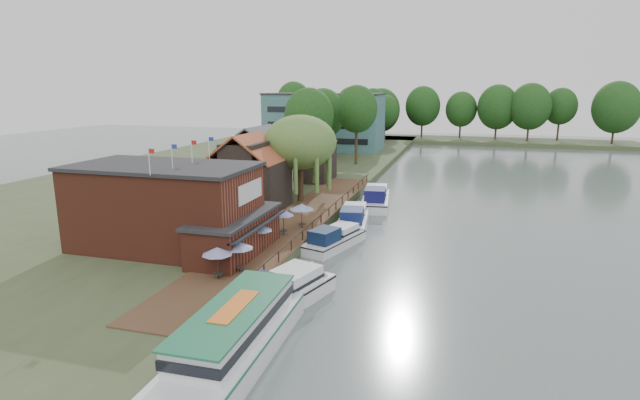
% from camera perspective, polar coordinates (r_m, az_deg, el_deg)
% --- Properties ---
extents(ground, '(260.00, 260.00, 0.00)m').
position_cam_1_polar(ground, '(40.57, 3.40, -8.30)').
color(ground, '#505D5B').
rests_on(ground, ground).
extents(land_bank, '(50.00, 140.00, 1.00)m').
position_cam_1_polar(land_bank, '(82.71, -11.56, 2.74)').
color(land_bank, '#384728').
rests_on(land_bank, ground).
extents(quay_deck, '(6.00, 50.00, 0.10)m').
position_cam_1_polar(quay_deck, '(51.50, -2.76, -2.45)').
color(quay_deck, '#47301E').
rests_on(quay_deck, land_bank).
extents(quay_rail, '(0.20, 49.00, 1.00)m').
position_cam_1_polar(quay_rail, '(51.05, 0.28, -2.05)').
color(quay_rail, black).
rests_on(quay_rail, land_bank).
extents(pub, '(20.00, 11.00, 7.30)m').
position_cam_1_polar(pub, '(43.45, -15.12, -0.87)').
color(pub, maroon).
rests_on(pub, land_bank).
extents(hotel_block, '(25.40, 12.40, 12.30)m').
position_cam_1_polar(hotel_block, '(111.39, 0.50, 8.98)').
color(hotel_block, '#38666B').
rests_on(hotel_block, land_bank).
extents(cottage_a, '(8.60, 7.60, 8.50)m').
position_cam_1_polar(cottage_a, '(56.79, -8.19, 3.21)').
color(cottage_a, black).
rests_on(cottage_a, land_bank).
extents(cottage_b, '(9.60, 8.60, 8.50)m').
position_cam_1_polar(cottage_b, '(67.02, -7.00, 4.71)').
color(cottage_b, beige).
rests_on(cottage_b, land_bank).
extents(cottage_c, '(7.60, 7.60, 8.50)m').
position_cam_1_polar(cottage_c, '(73.99, -1.38, 5.56)').
color(cottage_c, black).
rests_on(cottage_c, land_bank).
extents(willow, '(8.60, 8.60, 10.43)m').
position_cam_1_polar(willow, '(59.60, -2.27, 4.72)').
color(willow, '#476B2D').
rests_on(willow, land_bank).
extents(umbrella_0, '(2.24, 2.24, 2.38)m').
position_cam_1_polar(umbrella_0, '(36.67, -11.61, -7.07)').
color(umbrella_0, navy).
rests_on(umbrella_0, quay_deck).
extents(umbrella_1, '(2.16, 2.16, 2.38)m').
position_cam_1_polar(umbrella_1, '(37.71, -9.23, -6.41)').
color(umbrella_1, navy).
rests_on(umbrella_1, quay_deck).
extents(umbrella_2, '(2.18, 2.18, 2.38)m').
position_cam_1_polar(umbrella_2, '(42.01, -6.90, -4.32)').
color(umbrella_2, navy).
rests_on(umbrella_2, quay_deck).
extents(umbrella_3, '(2.01, 2.01, 2.38)m').
position_cam_1_polar(umbrella_3, '(46.58, -4.19, -2.54)').
color(umbrella_3, '#1F1B99').
rests_on(umbrella_3, quay_deck).
extents(umbrella_4, '(2.46, 2.46, 2.38)m').
position_cam_1_polar(umbrella_4, '(48.77, -2.11, -1.81)').
color(umbrella_4, navy).
rests_on(umbrella_4, quay_deck).
extents(cruiser_0, '(6.45, 11.34, 2.65)m').
position_cam_1_polar(cruiser_0, '(34.07, -4.63, -10.16)').
color(cruiser_0, white).
rests_on(cruiser_0, ground).
extents(cruiser_1, '(5.46, 9.55, 2.17)m').
position_cam_1_polar(cruiser_1, '(46.30, 1.65, -4.16)').
color(cruiser_1, silver).
rests_on(cruiser_1, ground).
extents(cruiser_2, '(4.66, 10.50, 2.47)m').
position_cam_1_polar(cruiser_2, '(52.96, 3.84, -1.83)').
color(cruiser_2, white).
rests_on(cruiser_2, ground).
extents(cruiser_3, '(4.88, 11.26, 2.68)m').
position_cam_1_polar(cruiser_3, '(62.51, 6.39, 0.49)').
color(cruiser_3, silver).
rests_on(cruiser_3, ground).
extents(tour_boat, '(4.36, 14.46, 3.14)m').
position_cam_1_polar(tour_boat, '(27.89, -10.22, -15.25)').
color(tour_boat, silver).
rests_on(tour_boat, ground).
extents(swan, '(0.44, 0.44, 0.44)m').
position_cam_1_polar(swan, '(31.26, -10.29, -14.80)').
color(swan, white).
rests_on(swan, ground).
extents(bank_tree_0, '(8.22, 8.22, 13.53)m').
position_cam_1_polar(bank_tree_0, '(83.84, -1.26, 8.14)').
color(bank_tree_0, '#143811').
rests_on(bank_tree_0, land_bank).
extents(bank_tree_1, '(7.28, 7.28, 13.96)m').
position_cam_1_polar(bank_tree_1, '(89.36, 4.19, 8.54)').
color(bank_tree_1, '#143811').
rests_on(bank_tree_1, land_bank).
extents(bank_tree_2, '(8.34, 8.34, 13.38)m').
position_cam_1_polar(bank_tree_2, '(96.99, 0.36, 8.74)').
color(bank_tree_2, '#143811').
rests_on(bank_tree_2, land_bank).
extents(bank_tree_3, '(8.31, 8.31, 13.20)m').
position_cam_1_polar(bank_tree_3, '(119.81, 3.51, 9.45)').
color(bank_tree_3, '#143811').
rests_on(bank_tree_3, land_bank).
extents(bank_tree_4, '(6.74, 6.74, 11.73)m').
position_cam_1_polar(bank_tree_4, '(124.57, 7.39, 9.16)').
color(bank_tree_4, '#143811').
rests_on(bank_tree_4, land_bank).
extents(bank_tree_5, '(8.13, 8.13, 13.28)m').
position_cam_1_polar(bank_tree_5, '(134.30, 6.03, 9.78)').
color(bank_tree_5, '#143811').
rests_on(bank_tree_5, land_bank).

